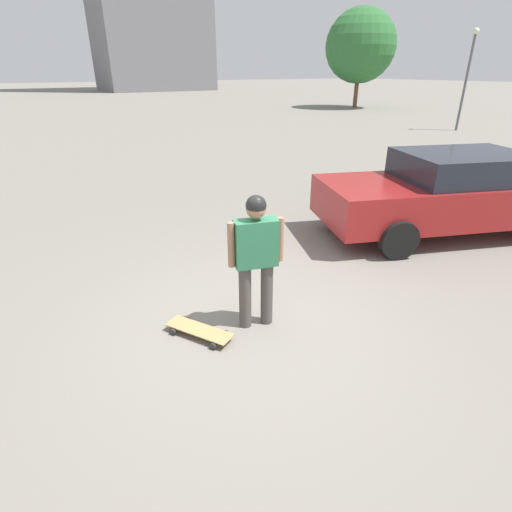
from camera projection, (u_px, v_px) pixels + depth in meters
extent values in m
plane|color=gray|center=(256.00, 323.00, 4.84)|extent=(220.00, 220.00, 0.00)
cylinder|color=#4C4742|center=(245.00, 297.00, 4.64)|extent=(0.14, 0.14, 0.79)
cylinder|color=#4C4742|center=(267.00, 294.00, 4.70)|extent=(0.14, 0.14, 0.79)
cube|color=#2D724C|center=(256.00, 243.00, 4.39)|extent=(0.32, 0.52, 0.54)
cylinder|color=#9E7051|center=(231.00, 245.00, 4.31)|extent=(0.08, 0.08, 0.51)
cylinder|color=#9E7051|center=(280.00, 239.00, 4.45)|extent=(0.08, 0.08, 0.51)
sphere|color=#9E7051|center=(256.00, 209.00, 4.22)|extent=(0.21, 0.21, 0.21)
sphere|color=black|center=(256.00, 205.00, 4.20)|extent=(0.22, 0.22, 0.22)
cube|color=tan|center=(199.00, 330.00, 4.57)|extent=(0.83, 0.60, 0.01)
cylinder|color=#262628|center=(173.00, 332.00, 4.61)|extent=(0.08, 0.06, 0.08)
cylinder|color=#262628|center=(187.00, 320.00, 4.82)|extent=(0.08, 0.06, 0.08)
cylinder|color=#262628|center=(213.00, 346.00, 4.37)|extent=(0.08, 0.06, 0.08)
cylinder|color=#262628|center=(226.00, 334.00, 4.58)|extent=(0.08, 0.06, 0.08)
cube|color=maroon|center=(451.00, 198.00, 7.27)|extent=(3.39, 5.10, 0.69)
cube|color=#1E232D|center=(464.00, 166.00, 7.05)|extent=(2.27, 2.58, 0.47)
cylinder|color=black|center=(398.00, 240.00, 6.37)|extent=(0.42, 0.67, 0.64)
cylinder|color=black|center=(353.00, 206.00, 7.95)|extent=(0.42, 0.67, 0.64)
cylinder|color=black|center=(484.00, 198.00, 8.46)|extent=(0.42, 0.67, 0.64)
cylinder|color=brown|center=(356.00, 91.00, 31.57)|extent=(0.32, 0.32, 2.57)
sphere|color=#2D6B33|center=(361.00, 46.00, 30.24)|extent=(5.30, 5.30, 5.30)
cylinder|color=#59595E|center=(465.00, 84.00, 19.28)|extent=(0.12, 0.12, 4.28)
sphere|color=beige|center=(476.00, 31.00, 18.32)|extent=(0.28, 0.28, 0.28)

